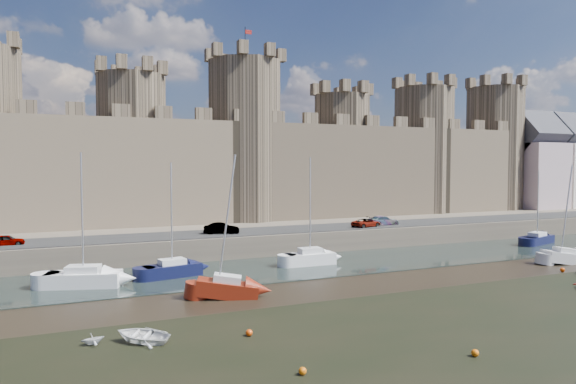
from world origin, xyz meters
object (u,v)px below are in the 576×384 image
car_1 (222,229)px  sailboat_5 (565,256)px  sailboat_2 (310,257)px  sailboat_3 (537,239)px  sailboat_1 (172,269)px  car_3 (366,223)px  sailboat_0 (83,277)px  car_0 (6,240)px  sailboat_4 (227,287)px  car_2 (383,221)px

car_1 → sailboat_5: 37.59m
sailboat_2 → sailboat_5: 27.29m
sailboat_3 → sailboat_5: sailboat_5 is taller
sailboat_1 → sailboat_5: 40.96m
sailboat_5 → car_3: bearing=139.7°
sailboat_0 → sailboat_1: sailboat_0 is taller
car_0 → sailboat_1: bearing=-124.0°
car_0 → car_1: car_1 is taller
car_1 → sailboat_5: sailboat_5 is taller
sailboat_1 → sailboat_4: size_ratio=0.94×
car_0 → sailboat_4: bearing=-138.0°
car_0 → car_2: bearing=-91.1°
car_0 → car_2: (43.95, -0.16, 0.08)m
car_3 → sailboat_5: size_ratio=0.38×
car_2 → sailboat_2: 17.84m
car_3 → car_2: bearing=-88.0°
sailboat_0 → sailboat_1: (7.71, 0.94, -0.04)m
car_2 → car_3: bearing=106.4°
sailboat_0 → sailboat_2: (22.04, 1.10, 0.00)m
car_3 → sailboat_2: sailboat_2 is taller
sailboat_4 → sailboat_5: (37.14, -0.60, -0.06)m
car_1 → car_3: (18.88, -0.87, -0.11)m
car_1 → car_2: size_ratio=0.92×
car_0 → sailboat_4: sailboat_4 is taller
sailboat_2 → sailboat_5: size_ratio=1.06×
car_3 → sailboat_1: sailboat_1 is taller
car_3 → sailboat_3: (21.86, -7.21, -2.30)m
sailboat_5 → car_2: bearing=131.3°
car_1 → sailboat_3: 41.60m
car_3 → sailboat_0: sailboat_0 is taller
sailboat_0 → sailboat_5: 48.31m
car_2 → sailboat_5: bearing=-151.2°
sailboat_4 → car_1: bearing=94.3°
sailboat_0 → sailboat_4: size_ratio=1.01×
car_1 → car_2: car_1 is taller
car_2 → sailboat_4: sailboat_4 is taller
car_3 → sailboat_4: size_ratio=0.36×
car_1 → sailboat_3: size_ratio=0.42×
sailboat_5 → sailboat_4: bearing=-168.3°
car_3 → sailboat_5: 22.63m
sailboat_1 → car_0: bearing=135.8°
car_2 → car_3: car_2 is taller
car_1 → car_2: bearing=-70.6°
car_1 → sailboat_0: (-15.10, -10.18, -2.30)m
car_2 → sailboat_1: (-29.49, -9.30, -2.31)m
sailboat_1 → sailboat_5: bearing=-24.6°
car_1 → car_3: bearing=-73.4°
sailboat_2 → sailboat_4: (-11.66, -9.18, -0.06)m
car_2 → sailboat_0: size_ratio=0.38×
car_0 → car_2: size_ratio=0.74×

